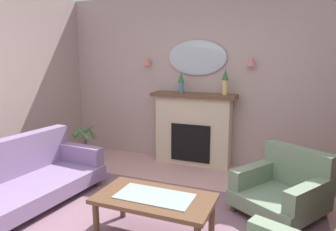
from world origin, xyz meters
TOP-DOWN VIEW (x-y plane):
  - wall_back at (0.00, 2.54)m, footprint 6.21×0.10m
  - fireplace at (-0.29, 2.32)m, footprint 1.36×0.36m
  - mantel_vase_centre at (-0.49, 2.29)m, footprint 0.10×0.10m
  - mantel_vase_right at (0.21, 2.29)m, footprint 0.10×0.10m
  - wall_mirror at (-0.29, 2.46)m, footprint 0.96×0.06m
  - wall_sconce_left at (-1.14, 2.41)m, footprint 0.14×0.14m
  - wall_sconce_right at (0.56, 2.41)m, footprint 0.14×0.14m
  - coffee_table at (0.03, 0.12)m, footprint 1.10×0.60m
  - floral_couch at (-1.72, 0.26)m, footprint 1.00×1.78m
  - armchair_in_corner at (1.14, 1.13)m, footprint 1.11×1.12m
  - potted_plant_small_fern at (-2.01, 1.79)m, footprint 0.35×0.37m

SIDE VIEW (x-z plane):
  - potted_plant_small_fern at x=-2.01m, z-range -0.04..0.63m
  - armchair_in_corner at x=1.14m, z-range -0.05..0.66m
  - floral_couch at x=-1.72m, z-range -0.06..0.70m
  - coffee_table at x=0.03m, z-range 0.16..0.61m
  - fireplace at x=-0.29m, z-range -0.01..1.15m
  - mantel_vase_centre at x=-0.49m, z-range 1.18..1.50m
  - wall_back at x=0.00m, z-range 0.00..2.72m
  - mantel_vase_right at x=0.21m, z-range 1.18..1.56m
  - wall_sconce_left at x=-1.14m, z-range 1.59..1.73m
  - wall_sconce_right at x=0.56m, z-range 1.59..1.73m
  - wall_mirror at x=-0.29m, z-range 1.43..1.99m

